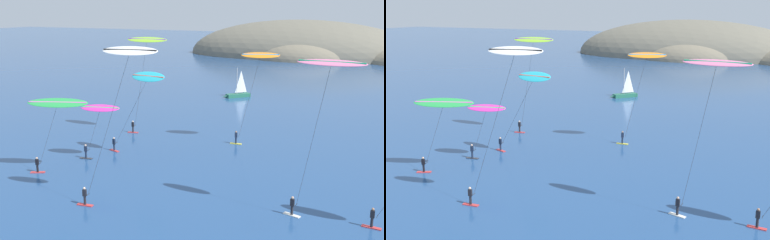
{
  "view_description": "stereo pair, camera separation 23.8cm",
  "coord_description": "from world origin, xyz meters",
  "views": [
    {
      "loc": [
        17.08,
        -19.28,
        17.2
      ],
      "look_at": [
        -4.68,
        24.58,
        5.62
      ],
      "focal_mm": 45.0,
      "sensor_mm": 36.0,
      "label": 1
    },
    {
      "loc": [
        17.29,
        -19.17,
        17.2
      ],
      "look_at": [
        -4.68,
        24.58,
        5.62
      ],
      "focal_mm": 45.0,
      "sensor_mm": 36.0,
      "label": 2
    }
  ],
  "objects": [
    {
      "name": "headland_island",
      "position": [
        0.5,
        151.75,
        0.0
      ],
      "size": [
        145.15,
        51.17,
        25.44
      ],
      "color": "#7A705B",
      "rests_on": "ground"
    },
    {
      "name": "kitesurfer_cyan",
      "position": [
        -11.58,
        26.53,
        8.78
      ],
      "size": [
        8.39,
        1.79,
        10.09
      ],
      "color": "red",
      "rests_on": "ground"
    },
    {
      "name": "kitesurfer_magenta",
      "position": [
        -15.81,
        23.43,
        5.64
      ],
      "size": [
        5.12,
        2.72,
        6.44
      ],
      "color": "#2D2D33",
      "rests_on": "ground"
    },
    {
      "name": "kitesurfer_green",
      "position": [
        -16.83,
        17.74,
        7.16
      ],
      "size": [
        6.43,
        3.69,
        8.06
      ],
      "color": "red",
      "rests_on": "ground"
    },
    {
      "name": "kitesurfer_white",
      "position": [
        -4.91,
        12.91,
        12.5
      ],
      "size": [
        7.86,
        2.19,
        14.16
      ],
      "color": "red",
      "rests_on": "ground"
    },
    {
      "name": "kitesurfer_pink",
      "position": [
        10.13,
        18.1,
        11.9
      ],
      "size": [
        5.94,
        1.44,
        13.31
      ],
      "color": "silver",
      "rests_on": "ground"
    },
    {
      "name": "kitesurfer_lime",
      "position": [
        -16.84,
        35.39,
        12.17
      ],
      "size": [
        6.29,
        1.83,
        13.33
      ],
      "color": "red",
      "rests_on": "ground"
    },
    {
      "name": "sailboat_far",
      "position": [
        -16.03,
        67.0,
        0.64
      ],
      "size": [
        4.63,
        5.12,
        5.7
      ],
      "color": "#23664C",
      "rests_on": "ground"
    },
    {
      "name": "kitesurfer_orange",
      "position": [
        -1.82,
        37.18,
        10.55
      ],
      "size": [
        5.9,
        2.94,
        11.78
      ],
      "color": "yellow",
      "rests_on": "ground"
    }
  ]
}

